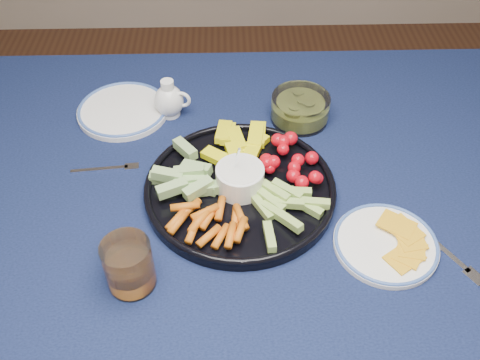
{
  "coord_description": "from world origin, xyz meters",
  "views": [
    {
      "loc": [
        -0.08,
        -0.74,
        1.54
      ],
      "look_at": [
        -0.06,
        0.0,
        0.79
      ],
      "focal_mm": 40.0,
      "sensor_mm": 36.0,
      "label": 1
    }
  ],
  "objects_px": {
    "cheese_plate": "(386,243)",
    "juice_tumbler": "(129,267)",
    "dining_table": "(266,222)",
    "creamer_pitcher": "(170,100)",
    "crudite_platter": "(239,186)",
    "pickle_bowl": "(300,109)",
    "side_plate_extra": "(123,110)"
  },
  "relations": [
    {
      "from": "creamer_pitcher",
      "to": "juice_tumbler",
      "type": "xyz_separation_m",
      "value": [
        -0.04,
        -0.47,
        0.0
      ]
    },
    {
      "from": "juice_tumbler",
      "to": "side_plate_extra",
      "type": "distance_m",
      "value": 0.49
    },
    {
      "from": "dining_table",
      "to": "side_plate_extra",
      "type": "height_order",
      "value": "side_plate_extra"
    },
    {
      "from": "creamer_pitcher",
      "to": "cheese_plate",
      "type": "xyz_separation_m",
      "value": [
        0.42,
        -0.41,
        -0.03
      ]
    },
    {
      "from": "side_plate_extra",
      "to": "dining_table",
      "type": "bearing_deg",
      "value": -40.0
    },
    {
      "from": "juice_tumbler",
      "to": "dining_table",
      "type": "bearing_deg",
      "value": 39.2
    },
    {
      "from": "dining_table",
      "to": "cheese_plate",
      "type": "relative_size",
      "value": 8.58
    },
    {
      "from": "cheese_plate",
      "to": "dining_table",
      "type": "bearing_deg",
      "value": 146.59
    },
    {
      "from": "side_plate_extra",
      "to": "juice_tumbler",
      "type": "bearing_deg",
      "value": -80.94
    },
    {
      "from": "pickle_bowl",
      "to": "juice_tumbler",
      "type": "height_order",
      "value": "juice_tumbler"
    },
    {
      "from": "creamer_pitcher",
      "to": "juice_tumbler",
      "type": "relative_size",
      "value": 0.94
    },
    {
      "from": "pickle_bowl",
      "to": "cheese_plate",
      "type": "relative_size",
      "value": 0.7
    },
    {
      "from": "dining_table",
      "to": "juice_tumbler",
      "type": "bearing_deg",
      "value": -140.8
    },
    {
      "from": "crudite_platter",
      "to": "juice_tumbler",
      "type": "relative_size",
      "value": 3.86
    },
    {
      "from": "crudite_platter",
      "to": "pickle_bowl",
      "type": "xyz_separation_m",
      "value": [
        0.15,
        0.24,
        0.01
      ]
    },
    {
      "from": "crudite_platter",
      "to": "cheese_plate",
      "type": "bearing_deg",
      "value": -27.74
    },
    {
      "from": "creamer_pitcher",
      "to": "cheese_plate",
      "type": "relative_size",
      "value": 0.49
    },
    {
      "from": "crudite_platter",
      "to": "pickle_bowl",
      "type": "bearing_deg",
      "value": 57.89
    },
    {
      "from": "creamer_pitcher",
      "to": "dining_table",
      "type": "bearing_deg",
      "value": -51.35
    },
    {
      "from": "dining_table",
      "to": "cheese_plate",
      "type": "height_order",
      "value": "cheese_plate"
    },
    {
      "from": "cheese_plate",
      "to": "juice_tumbler",
      "type": "xyz_separation_m",
      "value": [
        -0.46,
        -0.07,
        0.03
      ]
    },
    {
      "from": "cheese_plate",
      "to": "juice_tumbler",
      "type": "height_order",
      "value": "juice_tumbler"
    },
    {
      "from": "pickle_bowl",
      "to": "side_plate_extra",
      "type": "distance_m",
      "value": 0.42
    },
    {
      "from": "juice_tumbler",
      "to": "side_plate_extra",
      "type": "bearing_deg",
      "value": 99.06
    },
    {
      "from": "dining_table",
      "to": "creamer_pitcher",
      "type": "relative_size",
      "value": 17.61
    },
    {
      "from": "crudite_platter",
      "to": "creamer_pitcher",
      "type": "height_order",
      "value": "crudite_platter"
    },
    {
      "from": "dining_table",
      "to": "side_plate_extra",
      "type": "relative_size",
      "value": 7.74
    },
    {
      "from": "dining_table",
      "to": "creamer_pitcher",
      "type": "distance_m",
      "value": 0.37
    },
    {
      "from": "crudite_platter",
      "to": "side_plate_extra",
      "type": "height_order",
      "value": "crudite_platter"
    },
    {
      "from": "crudite_platter",
      "to": "pickle_bowl",
      "type": "distance_m",
      "value": 0.28
    },
    {
      "from": "juice_tumbler",
      "to": "crudite_platter",
      "type": "bearing_deg",
      "value": 47.3
    },
    {
      "from": "cheese_plate",
      "to": "pickle_bowl",
      "type": "bearing_deg",
      "value": 107.67
    }
  ]
}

